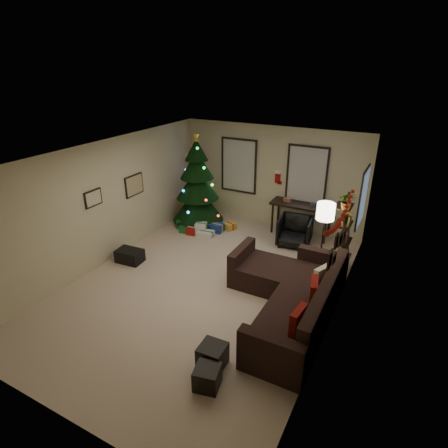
{
  "coord_description": "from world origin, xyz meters",
  "views": [
    {
      "loc": [
        3.31,
        -5.49,
        4.23
      ],
      "look_at": [
        0.1,
        0.6,
        1.15
      ],
      "focal_mm": 29.69,
      "sensor_mm": 36.0,
      "label": 1
    }
  ],
  "objects_px": {
    "christmas_tree": "(197,187)",
    "desk_chair": "(295,231)",
    "sofa": "(292,297)",
    "bookshelf": "(345,236)",
    "desk": "(302,208)"
  },
  "relations": [
    {
      "from": "christmas_tree",
      "to": "desk_chair",
      "type": "bearing_deg",
      "value": -0.07
    },
    {
      "from": "christmas_tree",
      "to": "sofa",
      "type": "xyz_separation_m",
      "value": [
        3.56,
        -2.59,
        -0.77
      ]
    },
    {
      "from": "desk_chair",
      "to": "bookshelf",
      "type": "distance_m",
      "value": 1.54
    },
    {
      "from": "sofa",
      "to": "desk_chair",
      "type": "height_order",
      "value": "sofa"
    },
    {
      "from": "bookshelf",
      "to": "desk",
      "type": "bearing_deg",
      "value": 134.22
    },
    {
      "from": "christmas_tree",
      "to": "desk",
      "type": "height_order",
      "value": "christmas_tree"
    },
    {
      "from": "desk_chair",
      "to": "christmas_tree",
      "type": "bearing_deg",
      "value": 173.15
    },
    {
      "from": "desk",
      "to": "desk_chair",
      "type": "xyz_separation_m",
      "value": [
        0.06,
        -0.65,
        -0.38
      ]
    },
    {
      "from": "desk_chair",
      "to": "desk",
      "type": "bearing_deg",
      "value": 88.28
    },
    {
      "from": "desk_chair",
      "to": "bookshelf",
      "type": "height_order",
      "value": "bookshelf"
    },
    {
      "from": "desk_chair",
      "to": "bookshelf",
      "type": "bearing_deg",
      "value": -36.28
    },
    {
      "from": "christmas_tree",
      "to": "bookshelf",
      "type": "bearing_deg",
      "value": -10.18
    },
    {
      "from": "desk",
      "to": "bookshelf",
      "type": "xyz_separation_m",
      "value": [
        1.34,
        -1.37,
        0.09
      ]
    },
    {
      "from": "sofa",
      "to": "bookshelf",
      "type": "distance_m",
      "value": 2.0
    },
    {
      "from": "christmas_tree",
      "to": "bookshelf",
      "type": "height_order",
      "value": "christmas_tree"
    }
  ]
}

